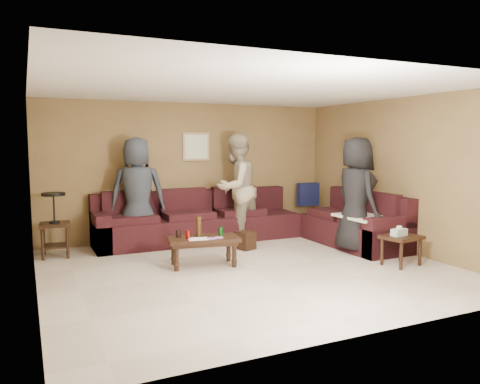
{
  "coord_description": "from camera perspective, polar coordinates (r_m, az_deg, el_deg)",
  "views": [
    {
      "loc": [
        -2.82,
        -5.8,
        1.77
      ],
      "look_at": [
        0.25,
        0.85,
        1.0
      ],
      "focal_mm": 35.0,
      "sensor_mm": 36.0,
      "label": 1
    }
  ],
  "objects": [
    {
      "name": "person_middle",
      "position": [
        8.39,
        -0.49,
        0.51
      ],
      "size": [
        1.17,
        1.08,
        1.93
      ],
      "primitive_type": "imported",
      "rotation": [
        0.0,
        0.0,
        3.62
      ],
      "color": "tan",
      "rests_on": "ground"
    },
    {
      "name": "person_right",
      "position": [
        7.74,
        13.97,
        -0.39
      ],
      "size": [
        0.66,
        0.95,
        1.86
      ],
      "primitive_type": "imported",
      "rotation": [
        0.0,
        0.0,
        1.49
      ],
      "color": "black",
      "rests_on": "ground"
    },
    {
      "name": "side_table_right",
      "position": [
        7.17,
        19.03,
        -5.47
      ],
      "size": [
        0.6,
        0.52,
        0.59
      ],
      "rotation": [
        0.0,
        0.0,
        0.16
      ],
      "color": "black",
      "rests_on": "ground"
    },
    {
      "name": "room",
      "position": [
        6.45,
        1.15,
        5.04
      ],
      "size": [
        5.6,
        5.5,
        2.5
      ],
      "color": "beige",
      "rests_on": "ground"
    },
    {
      "name": "end_table_left",
      "position": [
        7.8,
        -21.67,
        -3.59
      ],
      "size": [
        0.47,
        0.47,
        1.01
      ],
      "rotation": [
        0.0,
        0.0,
        -0.08
      ],
      "color": "black",
      "rests_on": "ground"
    },
    {
      "name": "wall_art",
      "position": [
        8.78,
        -5.37,
        5.53
      ],
      "size": [
        0.52,
        0.04,
        0.52
      ],
      "color": "tan",
      "rests_on": "ground"
    },
    {
      "name": "waste_bin",
      "position": [
        7.84,
        0.71,
        -5.9
      ],
      "size": [
        0.32,
        0.32,
        0.31
      ],
      "primitive_type": "cube",
      "rotation": [
        0.0,
        0.0,
        0.33
      ],
      "color": "black",
      "rests_on": "ground"
    },
    {
      "name": "sectional_sofa",
      "position": [
        8.29,
        1.61,
        -4.02
      ],
      "size": [
        4.65,
        2.9,
        0.97
      ],
      "color": "black",
      "rests_on": "ground"
    },
    {
      "name": "coffee_table",
      "position": [
        6.78,
        -4.52,
        -6.02
      ],
      "size": [
        1.08,
        0.68,
        0.7
      ],
      "rotation": [
        0.0,
        0.0,
        -0.18
      ],
      "color": "black",
      "rests_on": "ground"
    },
    {
      "name": "person_left",
      "position": [
        8.04,
        -12.37,
        -0.09
      ],
      "size": [
        1.01,
        0.76,
        1.87
      ],
      "primitive_type": "imported",
      "rotation": [
        0.0,
        0.0,
        2.95
      ],
      "color": "#282E38",
      "rests_on": "ground"
    }
  ]
}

